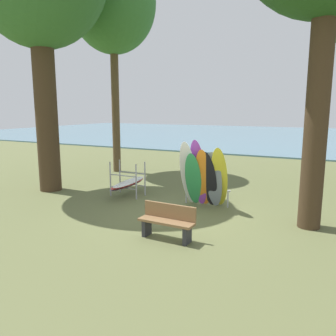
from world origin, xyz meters
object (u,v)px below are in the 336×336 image
Objects in this scene: park_bench at (167,221)px; tree_far_left_back at (113,4)px; leaning_board_pile at (203,177)px; board_storage_rack at (128,183)px.

tree_far_left_back is at bearing 132.67° from park_bench.
tree_far_left_back is at bearing 146.97° from leaning_board_pile.
board_storage_rack is at bearing 136.01° from park_bench.
tree_far_left_back is 10.11m from leaning_board_pile.
board_storage_rack is 1.51× the size of park_bench.
tree_far_left_back reaches higher than board_storage_rack.
leaning_board_pile is 3.03m from board_storage_rack.
park_bench is (3.14, -3.04, -0.02)m from board_storage_rack.
tree_far_left_back is 4.85× the size of board_storage_rack.
leaning_board_pile reaches higher than board_storage_rack.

